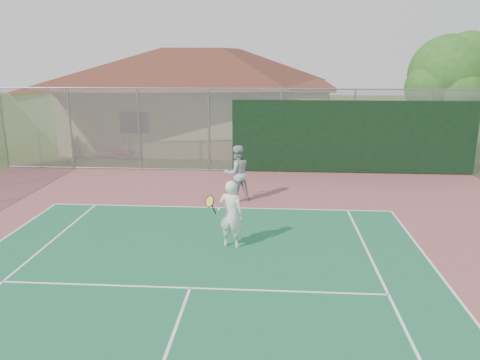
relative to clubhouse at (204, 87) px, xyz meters
name	(u,v)px	position (x,y,z in m)	size (l,w,h in m)	color
back_fence	(283,133)	(4.26, -6.62, -1.48)	(20.08, 0.11, 3.53)	gray
clubhouse	(204,87)	(0.00, 0.00, 0.00)	(14.70, 10.08, 6.21)	tan
bleachers	(111,145)	(-4.14, -3.70, -2.60)	(3.30, 2.49, 1.05)	maroon
tree	(451,78)	(11.73, -4.19, 0.71)	(4.21, 3.99, 5.87)	#311D12
player_white_front	(231,214)	(2.82, -14.88, -2.27)	(1.08, 0.81, 1.75)	white
player_grey_back	(237,174)	(2.66, -10.84, -2.20)	(1.15, 1.06, 1.89)	#AEB1B3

